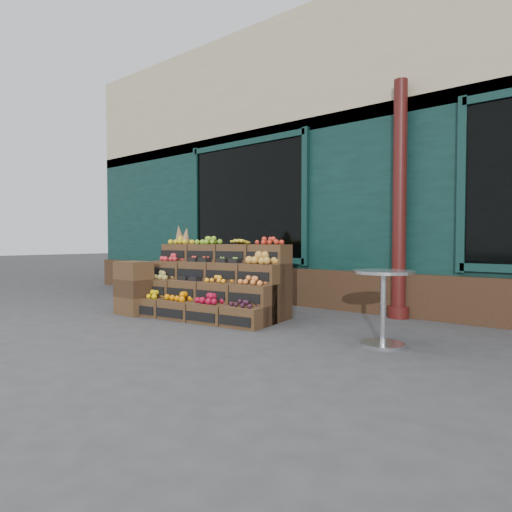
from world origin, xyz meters
The scene contains 6 objects.
ground centered at (0.00, 0.00, 0.00)m, with size 60.00×60.00×0.00m, color #39393C.
shop_facade centered at (0.00, 5.11, 2.40)m, with size 12.00×6.24×4.80m.
crate_display centered at (-0.88, 0.60, 0.40)m, with size 2.16×1.24×1.29m.
spare_crates centered at (-1.87, -0.01, 0.38)m, with size 0.52×0.37×0.76m.
bistro_table centered at (1.64, 0.42, 0.47)m, with size 0.60×0.60×0.75m.
shopkeeper centered at (-1.73, 2.61, 1.07)m, with size 0.78×0.51×2.14m, color #1C6337.
Camera 1 is at (3.29, -3.67, 1.05)m, focal length 30.00 mm.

